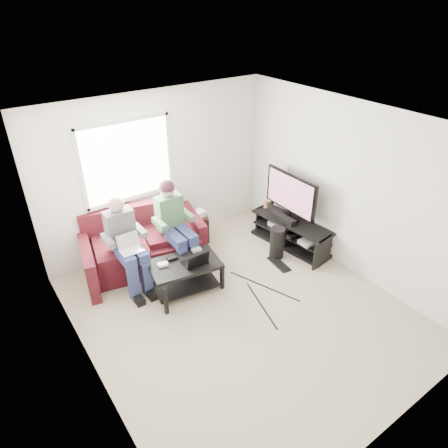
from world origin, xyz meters
The scene contains 26 objects.
floor centered at (0.00, 0.00, 0.00)m, with size 4.50×4.50×0.00m, color #B9AE90.
ceiling centered at (0.00, 0.00, 2.60)m, with size 4.50×4.50×0.00m, color white.
wall_back centered at (0.00, 2.25, 1.30)m, with size 4.50×4.50×0.00m, color silver.
wall_front centered at (0.00, -2.25, 1.30)m, with size 4.50×4.50×0.00m, color silver.
wall_left centered at (-2.00, 0.00, 1.30)m, with size 4.50×4.50×0.00m, color silver.
wall_right centered at (2.00, 0.00, 1.30)m, with size 4.50×4.50×0.00m, color silver.
window centered at (-0.50, 2.23, 1.60)m, with size 1.48×0.04×1.28m.
sofa centered at (-0.59, 1.78, 0.34)m, with size 2.15×1.26×0.92m.
person_left centered at (-0.99, 1.42, 0.77)m, with size 0.40×0.71×1.39m.
person_right centered at (-0.19, 1.44, 0.83)m, with size 0.40×0.71×1.43m.
laptop_silver centered at (-0.99, 1.25, 0.76)m, with size 0.32×0.22×0.24m, color silver, non-canonical shape.
coffee_table centered at (-0.40, 0.81, 0.37)m, with size 1.08×0.77×0.50m.
laptop_black centered at (-0.28, 0.73, 0.62)m, with size 0.34×0.24×0.24m, color black, non-canonical shape.
controller_a centered at (-0.68, 0.93, 0.52)m, with size 0.14×0.09×0.04m, color silver.
controller_b centered at (-0.50, 0.99, 0.52)m, with size 0.14×0.09×0.04m, color black.
controller_c centered at (-0.10, 0.96, 0.52)m, with size 0.14×0.09×0.04m, color gray.
tv_stand centered at (1.70, 0.79, 0.22)m, with size 0.64×1.52×0.49m.
tv centered at (1.70, 0.89, 0.95)m, with size 0.12×1.10×0.81m.
soundbar centered at (1.58, 0.89, 0.54)m, with size 0.12×0.50×0.10m, color black.
drink_cup centered at (1.65, 1.42, 0.55)m, with size 0.08×0.08×0.12m, color #A16845.
console_white centered at (1.70, 0.39, 0.29)m, with size 0.30×0.22×0.06m, color silver.
console_grey centered at (1.70, 1.09, 0.30)m, with size 0.34×0.26×0.08m, color gray.
console_black centered at (1.70, 0.74, 0.29)m, with size 0.38×0.30×0.07m, color black.
subwoofer centered at (1.28, 0.68, 0.27)m, with size 0.24×0.24×0.54m, color black.
keyboard_floor centered at (1.16, 0.48, 0.01)m, with size 0.16×0.47×0.03m, color black.
end_table centered at (0.50, 1.87, 0.26)m, with size 0.32×0.32×0.58m.
Camera 1 is at (-2.60, -3.27, 3.88)m, focal length 32.00 mm.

